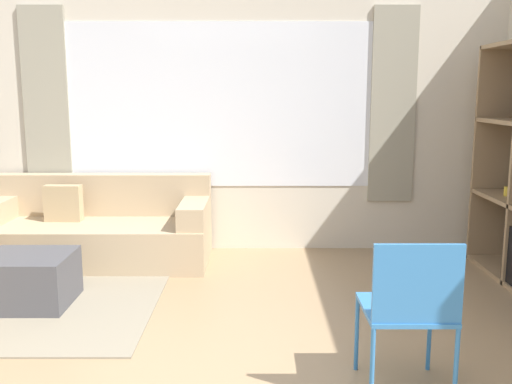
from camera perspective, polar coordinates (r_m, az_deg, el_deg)
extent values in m
cube|color=beige|center=(5.72, -3.87, 7.62)|extent=(6.77, 0.07, 2.70)
cube|color=white|center=(5.67, -3.91, 8.62)|extent=(3.07, 0.01, 1.60)
cube|color=#9E9984|center=(6.01, -20.51, 8.09)|extent=(0.44, 0.03, 1.90)
cube|color=#9E9984|center=(5.81, 13.29, 8.41)|extent=(0.44, 0.03, 1.90)
cube|color=gray|center=(4.85, -23.27, -9.81)|extent=(2.24, 2.00, 0.01)
cube|color=#997A56|center=(5.80, 22.44, 3.45)|extent=(0.39, 0.04, 2.00)
cylinder|color=gold|center=(5.46, 23.70, 0.07)|extent=(0.08, 0.08, 0.08)
cube|color=tan|center=(5.55, -15.99, -4.91)|extent=(2.10, 0.89, 0.38)
cube|color=tan|center=(5.80, -15.25, -0.25)|extent=(2.10, 0.18, 0.41)
cube|color=tan|center=(5.31, -6.42, -1.99)|extent=(0.24, 0.83, 0.20)
cube|color=tan|center=(5.63, -18.96, -1.08)|extent=(0.34, 0.13, 0.34)
cube|color=#47474C|center=(4.63, -22.03, -8.21)|extent=(0.63, 0.57, 0.39)
cylinder|color=#3375B7|center=(3.50, 16.71, -13.36)|extent=(0.02, 0.02, 0.44)
cylinder|color=#3375B7|center=(3.40, 9.80, -13.75)|extent=(0.02, 0.02, 0.44)
cylinder|color=#3375B7|center=(3.12, 19.11, -16.44)|extent=(0.02, 0.02, 0.44)
cylinder|color=#3375B7|center=(3.02, 11.29, -17.04)|extent=(0.02, 0.02, 0.44)
cube|color=#3375B7|center=(3.16, 14.41, -11.27)|extent=(0.44, 0.46, 0.02)
cube|color=#3375B7|center=(2.90, 15.63, -8.83)|extent=(0.44, 0.02, 0.40)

